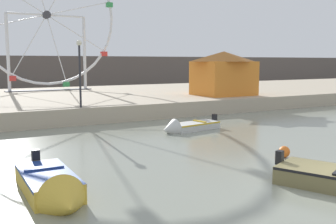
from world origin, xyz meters
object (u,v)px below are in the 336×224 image
carnival_booth_orange_canopy (224,73)px  mooring_buoy_orange (284,152)px  motorboat_pale_grey (186,127)px  motorboat_mustard_yellow (53,188)px  ferris_wheel_white_frame (47,17)px  promenade_lamp_near (80,64)px

carnival_booth_orange_canopy → mooring_buoy_orange: 16.60m
motorboat_pale_grey → motorboat_mustard_yellow: 11.06m
ferris_wheel_white_frame → promenade_lamp_near: 15.28m
ferris_wheel_white_frame → mooring_buoy_orange: 27.36m
motorboat_pale_grey → mooring_buoy_orange: (0.23, -6.73, 0.00)m
promenade_lamp_near → motorboat_mustard_yellow: bearing=-110.2°
promenade_lamp_near → carnival_booth_orange_canopy: bearing=12.8°
motorboat_pale_grey → motorboat_mustard_yellow: (-8.56, -7.00, 0.07)m
motorboat_pale_grey → promenade_lamp_near: (-4.22, 4.79, 3.31)m
motorboat_mustard_yellow → mooring_buoy_orange: (8.78, 0.27, -0.07)m
motorboat_pale_grey → promenade_lamp_near: 7.19m
ferris_wheel_white_frame → motorboat_mustard_yellow: bearing=-102.4°
motorboat_mustard_yellow → promenade_lamp_near: size_ratio=1.08×
carnival_booth_orange_canopy → motorboat_pale_grey: bearing=-137.2°
ferris_wheel_white_frame → mooring_buoy_orange: (2.99, -26.17, -7.39)m
ferris_wheel_white_frame → promenade_lamp_near: ferris_wheel_white_frame is taller
motorboat_pale_grey → carnival_booth_orange_canopy: (8.19, 7.60, 2.57)m
promenade_lamp_near → mooring_buoy_orange: bearing=-68.9°
ferris_wheel_white_frame → carnival_booth_orange_canopy: (10.96, -11.84, -4.82)m
carnival_booth_orange_canopy → promenade_lamp_near: size_ratio=1.21×
motorboat_pale_grey → mooring_buoy_orange: size_ratio=8.66×
motorboat_mustard_yellow → ferris_wheel_white_frame: ferris_wheel_white_frame is taller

